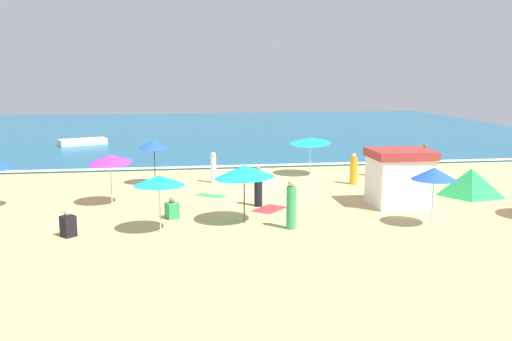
% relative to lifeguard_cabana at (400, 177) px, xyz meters
% --- Properties ---
extents(ground_plane, '(60.00, 60.00, 0.00)m').
position_rel_lifeguard_cabana_xyz_m(ground_plane, '(-4.93, 4.25, -1.24)').
color(ground_plane, '#D8B775').
extents(ocean_water, '(60.00, 44.00, 0.10)m').
position_rel_lifeguard_cabana_xyz_m(ocean_water, '(-4.93, 32.25, -1.19)').
color(ocean_water, '#196084').
rests_on(ocean_water, ground_plane).
extents(wave_breaker_foam, '(57.00, 0.70, 0.01)m').
position_rel_lifeguard_cabana_xyz_m(wave_breaker_foam, '(-4.93, 10.55, -1.13)').
color(wave_breaker_foam, white).
rests_on(wave_breaker_foam, ocean_water).
extents(lifeguard_cabana, '(2.55, 2.17, 2.42)m').
position_rel_lifeguard_cabana_xyz_m(lifeguard_cabana, '(0.00, 0.00, 0.00)').
color(lifeguard_cabana, white).
rests_on(lifeguard_cabana, ground_plane).
extents(beach_umbrella_2, '(3.10, 3.11, 2.21)m').
position_rel_lifeguard_cabana_xyz_m(beach_umbrella_2, '(-2.06, 7.48, 0.71)').
color(beach_umbrella_2, silver).
rests_on(beach_umbrella_2, ground_plane).
extents(beach_umbrella_3, '(1.82, 1.81, 2.33)m').
position_rel_lifeguard_cabana_xyz_m(beach_umbrella_3, '(-10.48, 6.10, 0.84)').
color(beach_umbrella_3, '#4C3823').
rests_on(beach_umbrella_3, ground_plane).
extents(beach_umbrella_4, '(2.70, 2.69, 2.29)m').
position_rel_lifeguard_cabana_xyz_m(beach_umbrella_4, '(-6.92, -1.84, 0.76)').
color(beach_umbrella_4, '#4C3823').
rests_on(beach_umbrella_4, ground_plane).
extents(beach_umbrella_5, '(2.22, 2.22, 2.09)m').
position_rel_lifeguard_cabana_xyz_m(beach_umbrella_5, '(-10.05, -2.63, 0.66)').
color(beach_umbrella_5, silver).
rests_on(beach_umbrella_5, ground_plane).
extents(beach_umbrella_6, '(2.28, 2.28, 2.22)m').
position_rel_lifeguard_cabana_xyz_m(beach_umbrella_6, '(-0.10, -3.34, 0.75)').
color(beach_umbrella_6, silver).
rests_on(beach_umbrella_6, ground_plane).
extents(beach_umbrella_7, '(2.47, 2.48, 2.27)m').
position_rel_lifeguard_cabana_xyz_m(beach_umbrella_7, '(-12.20, 1.91, 0.78)').
color(beach_umbrella_7, silver).
rests_on(beach_umbrella_7, ground_plane).
extents(beach_tent, '(2.66, 2.38, 1.34)m').
position_rel_lifeguard_cabana_xyz_m(beach_tent, '(3.89, 1.04, -0.56)').
color(beach_tent, green).
rests_on(beach_tent, ground_plane).
extents(beachgoer_0, '(0.38, 0.38, 1.73)m').
position_rel_lifeguard_cabana_xyz_m(beachgoer_0, '(-5.99, 0.74, -0.43)').
color(beachgoer_0, black).
rests_on(beachgoer_0, ground_plane).
extents(beachgoer_1, '(0.59, 0.59, 0.84)m').
position_rel_lifeguard_cabana_xyz_m(beachgoer_1, '(-9.64, -0.75, -0.89)').
color(beachgoer_1, green).
rests_on(beachgoer_1, ground_plane).
extents(beachgoer_3, '(0.48, 0.48, 1.72)m').
position_rel_lifeguard_cabana_xyz_m(beachgoer_3, '(4.34, 6.79, -0.41)').
color(beachgoer_3, red).
rests_on(beachgoer_3, ground_plane).
extents(beachgoer_5, '(0.45, 0.45, 1.59)m').
position_rel_lifeguard_cabana_xyz_m(beachgoer_5, '(-0.47, 4.72, -0.50)').
color(beachgoer_5, orange).
rests_on(beachgoer_5, ground_plane).
extents(beachgoer_6, '(0.61, 0.61, 0.98)m').
position_rel_lifeguard_cabana_xyz_m(beachgoer_6, '(-13.21, -2.71, -0.81)').
color(beachgoer_6, black).
rests_on(beachgoer_6, ground_plane).
extents(beachgoer_7, '(0.48, 0.48, 1.84)m').
position_rel_lifeguard_cabana_xyz_m(beachgoer_7, '(-5.33, -2.89, -0.36)').
color(beachgoer_7, green).
rests_on(beachgoer_7, ground_plane).
extents(beachgoer_8, '(0.36, 0.36, 1.67)m').
position_rel_lifeguard_cabana_xyz_m(beachgoer_8, '(1.50, 6.57, -0.45)').
color(beachgoer_8, red).
rests_on(beachgoer_8, ground_plane).
extents(beachgoer_9, '(0.40, 0.40, 1.60)m').
position_rel_lifeguard_cabana_xyz_m(beachgoer_9, '(-7.51, 6.15, -0.44)').
color(beachgoer_9, white).
rests_on(beachgoer_9, ground_plane).
extents(beach_towel_0, '(1.68, 1.74, 0.01)m').
position_rel_lifeguard_cabana_xyz_m(beach_towel_0, '(-5.61, 0.14, -1.23)').
color(beach_towel_0, red).
rests_on(beach_towel_0, ground_plane).
extents(beach_towel_1, '(1.50, 1.24, 0.01)m').
position_rel_lifeguard_cabana_xyz_m(beach_towel_1, '(-7.87, 3.06, -1.23)').
color(beach_towel_1, green).
rests_on(beach_towel_1, ground_plane).
extents(small_boat_0, '(3.75, 2.59, 0.48)m').
position_rel_lifeguard_cabana_xyz_m(small_boat_0, '(-16.43, 22.04, -0.90)').
color(small_boat_0, white).
rests_on(small_boat_0, ocean_water).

